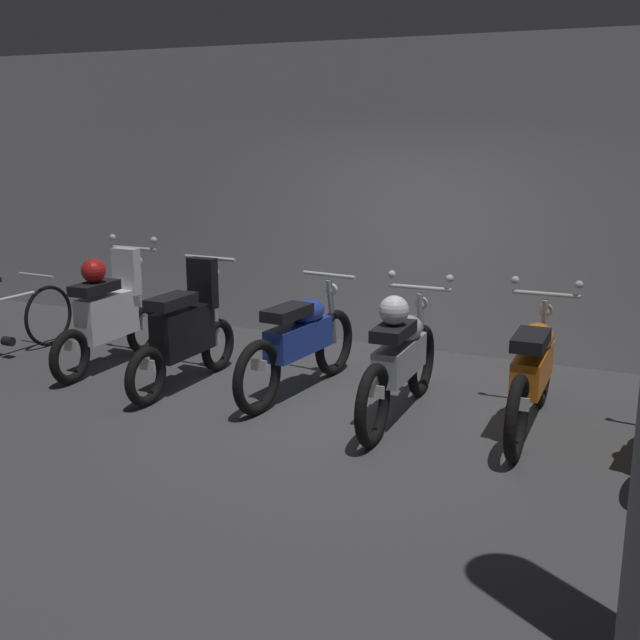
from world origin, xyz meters
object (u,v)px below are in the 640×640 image
at_px(motorbike_slot_1, 186,332).
at_px(motorbike_slot_3, 400,357).
at_px(motorbike_slot_4, 533,370).
at_px(motorbike_slot_0, 109,312).
at_px(bicycle, 10,324).
at_px(motorbike_slot_2, 300,341).

xyz_separation_m(motorbike_slot_1, motorbike_slot_3, (2.09, 0.04, 0.00)).
bearing_deg(motorbike_slot_3, motorbike_slot_4, 10.59).
bearing_deg(motorbike_slot_1, motorbike_slot_4, 4.23).
xyz_separation_m(motorbike_slot_0, motorbike_slot_3, (3.14, -0.15, -0.04)).
bearing_deg(motorbike_slot_4, bicycle, -177.79).
relative_size(motorbike_slot_3, motorbike_slot_4, 1.00).
bearing_deg(motorbike_slot_2, motorbike_slot_4, -1.35).
bearing_deg(motorbike_slot_3, motorbike_slot_0, 177.21).
height_order(motorbike_slot_0, motorbike_slot_4, motorbike_slot_0).
bearing_deg(motorbike_slot_0, motorbike_slot_3, -2.79).
relative_size(motorbike_slot_0, bicycle, 0.97).
xyz_separation_m(motorbike_slot_1, bicycle, (-2.23, 0.02, -0.16)).
distance_m(motorbike_slot_3, bicycle, 4.32).
relative_size(motorbike_slot_1, motorbike_slot_2, 0.86).
bearing_deg(bicycle, motorbike_slot_3, 0.15).
distance_m(motorbike_slot_3, motorbike_slot_4, 1.07).
distance_m(motorbike_slot_0, motorbike_slot_3, 3.15).
bearing_deg(bicycle, motorbike_slot_1, -0.64).
bearing_deg(motorbike_slot_3, motorbike_slot_1, -179.00).
bearing_deg(bicycle, motorbike_slot_0, 7.96).
height_order(motorbike_slot_0, motorbike_slot_3, motorbike_slot_0).
bearing_deg(motorbike_slot_4, motorbike_slot_1, -175.77).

